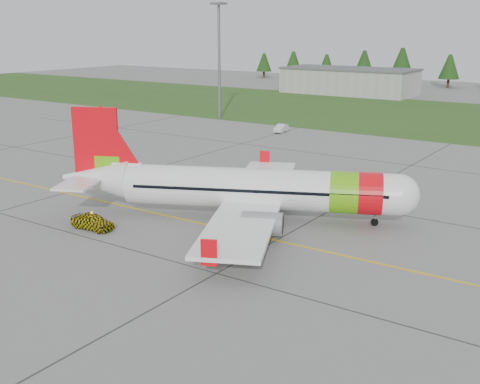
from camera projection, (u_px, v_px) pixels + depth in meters
The scene contains 8 objects.
ground at pixel (113, 245), 46.69m from camera, with size 320.00×320.00×0.00m, color gray.
aircraft at pixel (251, 189), 52.18m from camera, with size 29.82×28.29×9.56m.
follow_me_car at pixel (91, 206), 49.81m from camera, with size 1.60×1.35×3.96m, color #D1C00B.
service_van at pixel (281, 120), 95.59m from camera, with size 1.36×1.29×3.91m, color silver.
grass_strip at pixel (434, 117), 112.04m from camera, with size 320.00×50.00×0.03m, color #30561E.
taxi_guideline at pixel (179, 218), 53.06m from camera, with size 120.00×0.25×0.02m, color gold.
hangar_west at pixel (349, 82), 149.81m from camera, with size 32.00×14.00×6.00m, color #A8A8A3.
floodlight_mast at pixel (219, 63), 107.59m from camera, with size 0.50×0.50×20.00m, color slate.
Camera 1 is at (32.86, -30.75, 16.41)m, focal length 45.00 mm.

